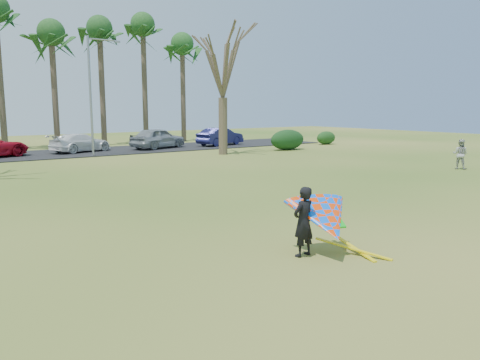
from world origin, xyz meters
TOP-DOWN VIEW (x-y plane):
  - ground at (0.00, 0.00)m, footprint 100.00×100.00m
  - parking_strip at (0.00, 25.00)m, footprint 46.00×7.00m
  - palm_6 at (2.00, 31.00)m, footprint 4.84×4.84m
  - palm_7 at (6.00, 31.00)m, footprint 4.84×4.84m
  - palm_8 at (10.00, 31.00)m, footprint 4.84×4.84m
  - palm_9 at (14.00, 31.00)m, footprint 4.84×4.84m
  - bare_tree_right at (10.00, 18.00)m, footprint 6.27×6.27m
  - streetlight at (2.16, 22.00)m, footprint 2.28×0.18m
  - hedge_near at (16.03, 17.95)m, footprint 3.18×1.44m
  - hedge_far at (22.47, 20.01)m, footprint 2.12×0.99m
  - car_3 at (2.13, 25.14)m, footprint 5.04×3.46m
  - car_4 at (8.07, 24.53)m, footprint 5.21×3.49m
  - car_5 at (13.83, 24.20)m, footprint 4.79×2.73m
  - pedestrian_a at (16.02, 3.84)m, footprint 0.81×0.93m
  - kite_flyer at (-0.85, -2.44)m, footprint 2.13×2.39m

SIDE VIEW (x-z plane):
  - ground at x=0.00m, z-range 0.00..0.00m
  - parking_strip at x=0.00m, z-range 0.00..0.06m
  - hedge_far at x=22.47m, z-range 0.00..1.18m
  - car_3 at x=2.13m, z-range 0.06..1.42m
  - hedge_near at x=16.03m, z-range 0.00..1.59m
  - car_5 at x=13.83m, z-range 0.06..1.56m
  - pedestrian_a at x=16.02m, z-range 0.00..1.63m
  - kite_flyer at x=-0.85m, z-range -0.17..1.85m
  - car_4 at x=8.07m, z-range 0.06..1.71m
  - streetlight at x=2.16m, z-range 0.46..8.46m
  - bare_tree_right at x=10.00m, z-range 1.96..11.17m
  - palm_6 at x=2.00m, z-range 3.75..14.59m
  - palm_9 at x=14.00m, z-range 3.75..14.59m
  - palm_7 at x=6.00m, z-range 4.08..15.62m
  - palm_8 at x=10.00m, z-range 4.40..16.64m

